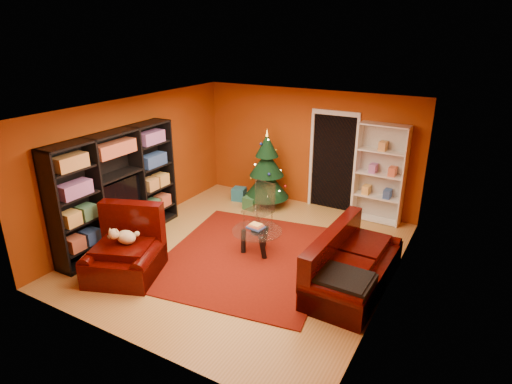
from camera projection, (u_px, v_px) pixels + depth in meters
The scene contains 18 objects.
floor at pixel (245, 254), 7.74m from camera, with size 5.00×5.50×0.05m, color #AE7D3B.
ceiling at pixel (244, 107), 6.78m from camera, with size 5.00×5.50×0.05m, color silver.
wall_back at pixel (308, 148), 9.51m from camera, with size 5.00×0.05×2.60m, color #963B0D.
wall_left at pixel (135, 164), 8.42m from camera, with size 0.05×5.50×2.60m, color #963B0D.
wall_right at pixel (396, 216), 6.10m from camera, with size 0.05×5.50×2.60m, color #963B0D.
doorway at pixel (333, 163), 9.29m from camera, with size 1.06×0.60×2.16m, color black, non-canonical shape.
rug at pixel (248, 256), 7.60m from camera, with size 2.80×3.27×0.02m, color #651308.
media_unit at pixel (118, 189), 7.81m from camera, with size 0.42×2.75×2.11m, color black, non-canonical shape.
christmas_tree at pixel (267, 169), 9.49m from camera, with size 1.01×1.01×1.79m, color black, non-canonical shape.
gift_box_teal at pixel (239, 194), 10.07m from camera, with size 0.29×0.29×0.29m, color #1E6782.
gift_box_green at pixel (251, 203), 9.57m from camera, with size 0.29×0.29×0.29m, color #246035.
gift_box_red at pixel (278, 196), 10.10m from camera, with size 0.20×0.20×0.20m, color maroon.
white_bookshelf at pixel (380, 174), 8.68m from camera, with size 0.98×0.35×2.11m, color white, non-canonical shape.
armchair at pixel (124, 251), 6.87m from camera, with size 1.17×1.17×0.91m, color black, non-canonical shape.
dog at pixel (126, 237), 6.83m from camera, with size 0.40×0.30×0.30m, color beige, non-canonical shape.
sofa at pixel (355, 261), 6.58m from camera, with size 2.12×0.95×0.91m, color black, non-canonical shape.
coffee_table at pixel (257, 241), 7.65m from camera, with size 0.89×0.89×0.56m, color gray, non-canonical shape.
acrylic_chair at pixel (258, 211), 8.32m from camera, with size 0.47×0.52×0.93m, color #66605B, non-canonical shape.
Camera 1 is at (3.53, -5.83, 3.81)m, focal length 30.00 mm.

